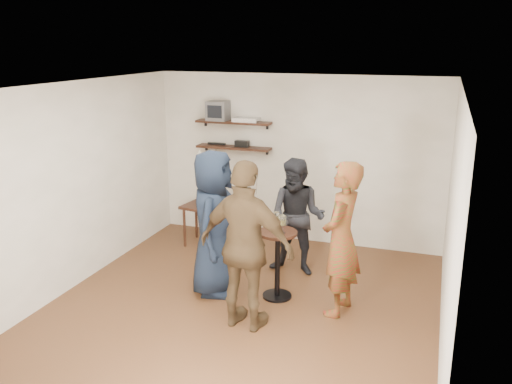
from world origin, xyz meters
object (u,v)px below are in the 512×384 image
crt_monitor (218,111)px  person_dark (297,217)px  side_table (202,211)px  person_navy (214,223)px  person_brown (246,247)px  dvd_deck (246,120)px  radio (242,144)px  drinks_table (278,255)px  person_plaid (341,239)px

crt_monitor → person_dark: bearing=-35.4°
side_table → person_navy: person_navy is taller
person_dark → person_brown: (-0.15, -1.59, 0.15)m
dvd_deck → radio: bearing=180.0°
radio → person_navy: person_navy is taller
crt_monitor → person_navy: 2.45m
crt_monitor → person_navy: crt_monitor is taller
drinks_table → person_plaid: (0.79, -0.12, 0.35)m
radio → drinks_table: (1.18, -1.94, -0.96)m
person_navy → person_plaid: bearing=-98.1°
radio → person_dark: bearing=-43.3°
dvd_deck → person_navy: dvd_deck is taller
crt_monitor → drinks_table: (1.57, -1.94, -1.46)m
side_table → person_dark: bearing=-19.6°
side_table → person_navy: (0.85, -1.49, 0.38)m
dvd_deck → person_plaid: 2.97m
person_plaid → radio: bearing=-127.5°
person_plaid → side_table: bearing=-113.2°
dvd_deck → side_table: (-0.53, -0.55, -1.37)m
person_plaid → person_brown: (-0.90, -0.67, 0.04)m
side_table → radio: bearing=50.0°
crt_monitor → drinks_table: bearing=-50.9°
radio → person_plaid: person_plaid is taller
radio → person_brown: person_brown is taller
crt_monitor → person_dark: crt_monitor is taller
dvd_deck → person_brown: (0.99, -2.73, -0.95)m
dvd_deck → person_plaid: (1.89, -2.06, -0.99)m
dvd_deck → radio: (-0.08, 0.00, -0.38)m
person_dark → drinks_table: bearing=-90.0°
side_table → drinks_table: 2.15m
dvd_deck → person_dark: (1.14, -1.14, -1.10)m
person_dark → crt_monitor: bearing=146.8°
person_dark → person_navy: (-0.82, -0.90, 0.12)m
side_table → person_brown: size_ratio=0.34×
person_brown → crt_monitor: bearing=-53.7°
dvd_deck → person_plaid: bearing=-47.4°
crt_monitor → radio: crt_monitor is taller
person_dark → person_plaid: bearing=-48.3°
crt_monitor → dvd_deck: 0.48m
crt_monitor → person_navy: (0.78, -2.04, -1.11)m
person_brown → person_plaid: bearing=-135.3°
drinks_table → person_plaid: bearing=-8.8°
radio → person_plaid: (1.97, -2.06, -0.61)m
person_navy → side_table: bearing=22.2°
person_plaid → person_brown: size_ratio=0.96×
dvd_deck → crt_monitor: bearing=180.0°
crt_monitor → dvd_deck: bearing=0.0°
side_table → drinks_table: drinks_table is taller
radio → side_table: radio is taller
person_dark → side_table: bearing=162.6°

